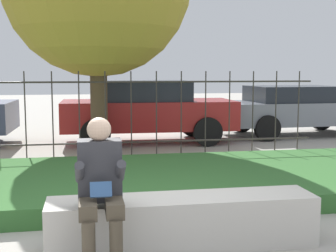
% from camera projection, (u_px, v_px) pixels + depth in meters
% --- Properties ---
extents(ground_plane, '(60.00, 60.00, 0.00)m').
position_uv_depth(ground_plane, '(154.00, 248.00, 4.47)').
color(ground_plane, '#A8A399').
extents(stone_bench, '(2.57, 0.52, 0.49)m').
position_uv_depth(stone_bench, '(183.00, 224.00, 4.50)').
color(stone_bench, beige).
rests_on(stone_bench, ground_plane).
extents(person_seated_reader, '(0.42, 0.73, 1.29)m').
position_uv_depth(person_seated_reader, '(100.00, 185.00, 4.01)').
color(person_seated_reader, black).
rests_on(person_seated_reader, ground_plane).
extents(grass_berm, '(9.73, 3.06, 0.24)m').
position_uv_depth(grass_berm, '(131.00, 182.00, 6.64)').
color(grass_berm, '#33662D').
rests_on(grass_berm, ground_plane).
extents(iron_fence, '(7.73, 0.03, 1.68)m').
position_uv_depth(iron_fence, '(118.00, 114.00, 8.80)').
color(iron_fence, '#332D28').
rests_on(iron_fence, ground_plane).
extents(car_parked_right, '(4.01, 2.04, 1.30)m').
position_uv_depth(car_parked_right, '(296.00, 108.00, 12.29)').
color(car_parked_right, slate).
rests_on(car_parked_right, ground_plane).
extents(car_parked_center, '(4.05, 1.88, 1.46)m').
position_uv_depth(car_parked_center, '(147.00, 110.00, 11.03)').
color(car_parked_center, maroon).
rests_on(car_parked_center, ground_plane).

